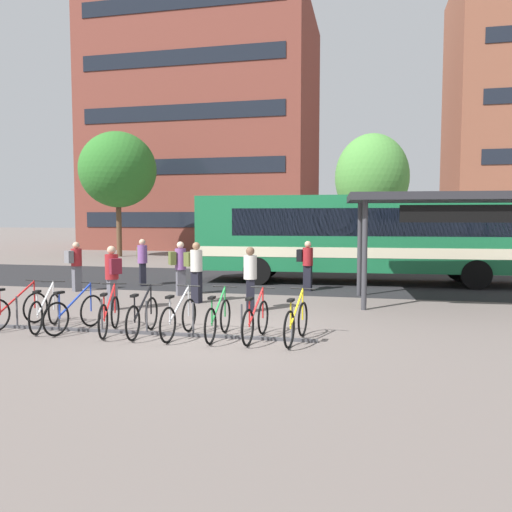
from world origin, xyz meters
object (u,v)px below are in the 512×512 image
commuter_olive_pack_2 (250,274)px  parked_bicycle_green_6 (218,319)px  parked_bicycle_yellow_8 (296,322)px  commuter_olive_pack_3 (195,268)px  city_bus (360,235)px  parked_bicycle_black_4 (143,316)px  commuter_grey_pack_6 (75,263)px  commuter_black_pack_0 (307,262)px  commuter_maroon_pack_1 (112,273)px  parked_bicycle_red_7 (256,321)px  parked_bicycle_red_3 (109,315)px  street_tree_1 (118,170)px  parked_bicycle_white_1 (45,312)px  street_tree_0 (372,178)px  commuter_olive_pack_5 (179,265)px  parked_bicycle_silver_5 (179,318)px  transit_shelter (450,201)px  parked_bicycle_blue_2 (75,313)px  parked_bicycle_red_0 (17,310)px  commuter_olive_pack_4 (142,259)px

commuter_olive_pack_2 → parked_bicycle_green_6: bearing=-16.5°
parked_bicycle_yellow_8 → commuter_olive_pack_3: bearing=48.1°
city_bus → commuter_olive_pack_3: size_ratio=7.05×
parked_bicycle_black_4 → commuter_grey_pack_6: 7.17m
commuter_olive_pack_2 → parked_bicycle_yellow_8: bearing=11.0°
commuter_black_pack_0 → commuter_grey_pack_6: bearing=-157.3°
commuter_black_pack_0 → commuter_maroon_pack_1: bearing=-125.4°
parked_bicycle_yellow_8 → city_bus: bearing=0.6°
parked_bicycle_green_6 → parked_bicycle_red_7: same height
parked_bicycle_red_3 → commuter_grey_pack_6: (-4.09, 5.30, 0.55)m
commuter_black_pack_0 → street_tree_1: 18.53m
commuter_maroon_pack_1 → commuter_grey_pack_6: 4.00m
commuter_olive_pack_3 → parked_bicycle_white_1: bearing=-98.4°
parked_bicycle_red_7 → commuter_olive_pack_2: 3.15m
commuter_olive_pack_2 → city_bus: bearing=140.1°
street_tree_0 → street_tree_1: street_tree_1 is taller
commuter_olive_pack_3 → street_tree_0: size_ratio=0.25×
parked_bicycle_red_7 → commuter_olive_pack_5: (-3.55, 5.08, 0.58)m
parked_bicycle_silver_5 → parked_bicycle_green_6: same height
parked_bicycle_white_1 → transit_shelter: 10.64m
city_bus → parked_bicycle_blue_2: (-5.78, -9.49, -1.39)m
parked_bicycle_silver_5 → commuter_black_pack_0: size_ratio=1.05×
parked_bicycle_blue_2 → commuter_maroon_pack_1: 2.54m
parked_bicycle_green_6 → commuter_olive_pack_3: 4.40m
parked_bicycle_red_3 → parked_bicycle_red_0: bearing=72.0°
transit_shelter → parked_bicycle_red_7: bearing=-133.9°
parked_bicycle_green_6 → street_tree_1: street_tree_1 is taller
parked_bicycle_red_7 → commuter_grey_pack_6: size_ratio=1.06×
city_bus → transit_shelter: bearing=116.7°
commuter_olive_pack_4 → commuter_olive_pack_3: bearing=9.3°
parked_bicycle_red_0 → commuter_grey_pack_6: size_ratio=1.04×
parked_bicycle_white_1 → parked_bicycle_red_7: size_ratio=0.98×
city_bus → commuter_grey_pack_6: (-9.04, -4.23, -0.84)m
city_bus → commuter_olive_pack_5: size_ratio=7.25×
parked_bicycle_black_4 → commuter_grey_pack_6: (-4.82, 5.28, 0.55)m
transit_shelter → commuter_grey_pack_6: bearing=175.9°
commuter_grey_pack_6 → parked_bicycle_red_3: bearing=-114.4°
street_tree_0 → commuter_maroon_pack_1: bearing=-113.1°
parked_bicycle_black_4 → parked_bicycle_white_1: bearing=85.6°
commuter_grey_pack_6 → commuter_olive_pack_2: bearing=-81.1°
commuter_olive_pack_3 → street_tree_1: (-10.35, 15.33, 4.35)m
parked_bicycle_blue_2 → parked_bicycle_yellow_8: same height
parked_bicycle_red_3 → street_tree_0: bearing=-31.5°
commuter_black_pack_0 → parked_bicycle_red_3: bearing=-105.7°
parked_bicycle_blue_2 → parked_bicycle_silver_5: same height
commuter_olive_pack_3 → parked_bicycle_blue_2: bearing=-89.7°
parked_bicycle_white_1 → parked_bicycle_silver_5: size_ratio=0.98×
city_bus → parked_bicycle_yellow_8: bearing=80.4°
parked_bicycle_red_7 → street_tree_0: street_tree_0 is taller
commuter_olive_pack_4 → parked_bicycle_yellow_8: bearing=7.1°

